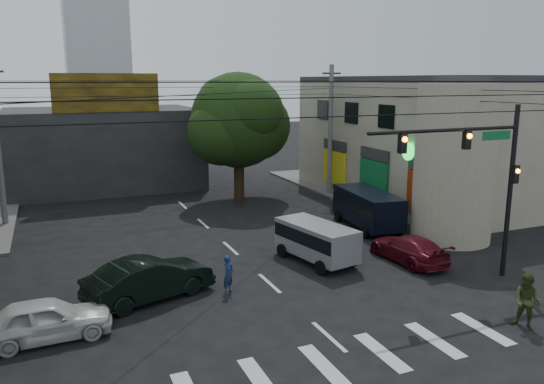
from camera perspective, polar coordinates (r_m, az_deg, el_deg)
ground at (r=20.29m, az=1.95°, el=-11.73°), size 160.00×160.00×0.00m
sidewalk_far_right at (r=44.13m, az=13.42°, el=1.09°), size 16.00×16.00×0.15m
building_right at (r=39.70m, az=17.96°, el=5.38°), size 14.00×18.00×8.00m
corner_column at (r=28.41m, az=19.02°, el=2.90°), size 4.00×4.00×8.00m
building_far at (r=43.32m, az=-17.71°, el=4.57°), size 14.00×10.00×6.00m
billboard at (r=38.14m, az=-17.40°, el=10.15°), size 7.00×0.30×2.60m
street_tree at (r=35.96m, az=-3.64°, el=7.67°), size 6.40×6.40×8.70m
traffic_gantry at (r=22.53m, az=21.57°, el=2.65°), size 7.10×0.35×7.20m
utility_pole_far_right at (r=37.79m, az=6.29°, el=6.50°), size 0.32×0.32×9.20m
dark_sedan at (r=20.75m, az=-13.03°, el=-9.09°), size 4.67×5.92×1.61m
white_compact at (r=18.76m, az=-23.15°, el=-12.49°), size 1.87×4.15×1.38m
maroon_sedan at (r=25.08m, az=14.45°, el=-5.90°), size 2.11×4.43×1.24m
silver_minivan at (r=24.23m, az=4.78°, el=-5.51°), size 4.83×3.35×1.79m
navy_van at (r=30.09m, az=10.24°, el=-1.90°), size 5.64×3.14×2.08m
traffic_officer at (r=20.87m, az=-4.71°, el=-8.82°), size 0.91×0.90×1.52m
pedestrian_olive at (r=19.86m, az=25.75°, el=-10.54°), size 1.48×1.43×1.90m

